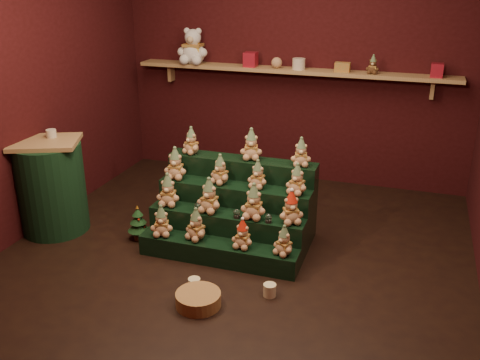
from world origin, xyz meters
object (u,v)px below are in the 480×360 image
(snow_globe_b, at_px, (237,214))
(snow_globe_c, at_px, (268,218))
(mini_christmas_tree, at_px, (138,223))
(mug_right, at_px, (270,290))
(snow_globe_a, at_px, (198,207))
(riser_tier_front, at_px, (218,252))
(wicker_basket, at_px, (198,299))
(brown_bear, at_px, (373,65))
(mug_left, at_px, (194,284))
(side_table, at_px, (51,186))
(white_bear, at_px, (193,41))

(snow_globe_b, relative_size, snow_globe_c, 1.04)
(mini_christmas_tree, distance_m, mug_right, 1.50)
(mini_christmas_tree, bearing_deg, snow_globe_a, 0.79)
(riser_tier_front, xyz_separation_m, wicker_basket, (0.09, -0.65, -0.04))
(brown_bear, bearing_deg, riser_tier_front, -113.16)
(snow_globe_b, xyz_separation_m, mug_left, (-0.14, -0.62, -0.35))
(wicker_basket, bearing_deg, snow_globe_a, 112.06)
(snow_globe_b, bearing_deg, mug_right, -49.51)
(snow_globe_a, distance_m, mini_christmas_tree, 0.65)
(mini_christmas_tree, distance_m, mug_left, 1.03)
(mug_left, distance_m, brown_bear, 3.02)
(side_table, height_order, white_bear, white_bear)
(snow_globe_c, relative_size, mini_christmas_tree, 0.23)
(side_table, xyz_separation_m, white_bear, (0.65, 1.95, 1.13))
(mug_left, bearing_deg, brown_bear, 68.00)
(snow_globe_a, height_order, side_table, side_table)
(snow_globe_a, relative_size, mug_left, 0.94)
(riser_tier_front, xyz_separation_m, mug_left, (-0.02, -0.46, -0.04))
(snow_globe_c, bearing_deg, brown_bear, 72.57)
(snow_globe_c, bearing_deg, riser_tier_front, -158.10)
(snow_globe_c, bearing_deg, snow_globe_a, 180.00)
(mini_christmas_tree, distance_m, brown_bear, 2.91)
(riser_tier_front, relative_size, mini_christmas_tree, 4.07)
(mug_right, distance_m, brown_bear, 2.79)
(snow_globe_a, bearing_deg, mini_christmas_tree, -179.21)
(brown_bear, bearing_deg, mug_left, -109.29)
(snow_globe_b, relative_size, white_bear, 0.16)
(riser_tier_front, xyz_separation_m, mug_right, (0.56, -0.36, -0.04))
(wicker_basket, xyz_separation_m, white_bear, (-1.14, 2.69, 1.52))
(riser_tier_front, height_order, snow_globe_c, snow_globe_c)
(side_table, bearing_deg, mini_christmas_tree, -18.90)
(brown_bear, bearing_deg, mini_christmas_tree, -131.46)
(snow_globe_a, distance_m, white_bear, 2.35)
(snow_globe_a, xyz_separation_m, white_bear, (-0.81, 1.87, 1.17))
(riser_tier_front, relative_size, white_bear, 2.76)
(snow_globe_a, xyz_separation_m, mug_left, (0.22, -0.62, -0.36))
(snow_globe_a, distance_m, snow_globe_b, 0.36)
(snow_globe_c, relative_size, mug_right, 0.78)
(side_table, relative_size, brown_bear, 4.71)
(riser_tier_front, distance_m, wicker_basket, 0.66)
(snow_globe_c, height_order, white_bear, white_bear)
(riser_tier_front, bearing_deg, brown_bear, 64.13)
(wicker_basket, bearing_deg, brown_bear, 71.54)
(snow_globe_b, height_order, side_table, side_table)
(white_bear, bearing_deg, mini_christmas_tree, -86.25)
(riser_tier_front, relative_size, snow_globe_b, 17.35)
(wicker_basket, relative_size, brown_bear, 1.79)
(riser_tier_front, height_order, snow_globe_b, snow_globe_b)
(snow_globe_b, bearing_deg, mini_christmas_tree, -179.50)
(white_bear, relative_size, brown_bear, 2.67)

